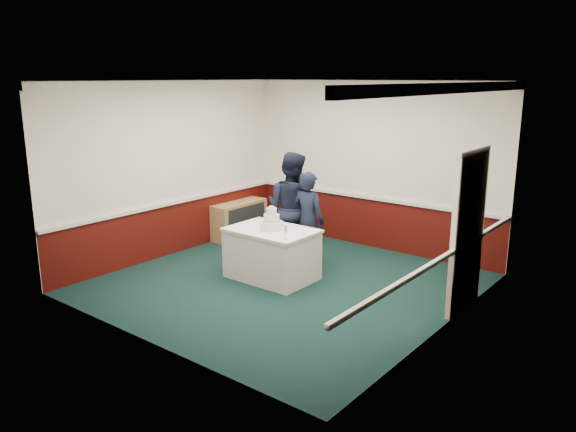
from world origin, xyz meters
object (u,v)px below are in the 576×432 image
Objects in this scene: cake_table at (272,253)px; champagne_flute at (286,230)px; person_man at (291,208)px; sideboard at (239,220)px; cake_knife at (262,231)px; person_woman at (308,221)px; wedding_cake at (272,222)px.

cake_table is 0.78m from champagne_flute.
champagne_flute is 1.36m from person_man.
sideboard is 2.52m from cake_knife.
cake_knife is 0.94m from person_woman.
sideboard is at bearing 145.32° from cake_table.
sideboard is 1.87m from person_man.
wedding_cake reaches higher than champagne_flute.
sideboard is 2.39m from cake_table.
wedding_cake is at bearing 60.26° from cake_knife.
cake_knife is at bearing 75.32° from person_woman.
wedding_cake is 1.78× the size of champagne_flute.
wedding_cake is 0.88m from person_man.
cake_table is 0.82× the size of person_woman.
cake_knife is 1.07× the size of champagne_flute.
person_woman is (0.16, 0.72, -0.10)m from wedding_cake.
cake_knife reaches higher than cake_table.
cake_table is 6.44× the size of champagne_flute.
person_man is (1.69, -0.52, 0.58)m from sideboard.
cake_table is 0.84m from person_woman.
cake_knife is 1.07m from person_man.
cake_table reaches higher than sideboard.
champagne_flute is 0.11× the size of person_man.
wedding_cake is at bearing 74.51° from person_woman.
wedding_cake is 0.57m from champagne_flute.
person_man is (-0.24, 1.04, 0.14)m from cake_knife.
cake_knife is 0.14× the size of person_woman.
wedding_cake reaches higher than cake_knife.
cake_knife is at bearing -98.53° from wedding_cake.
sideboard is at bearing 119.92° from cake_knife.
sideboard is at bearing 145.32° from wedding_cake.
person_woman reaches higher than cake_table.
sideboard is 2.26m from person_woman.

